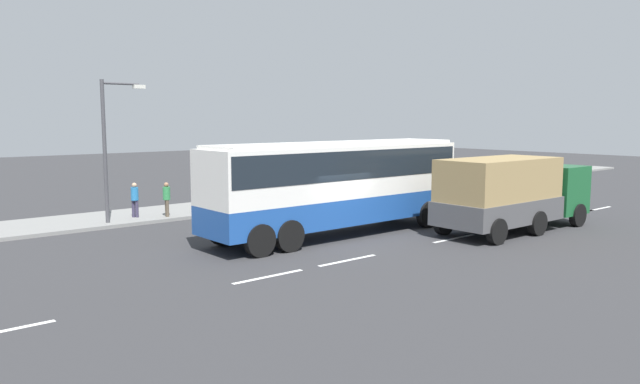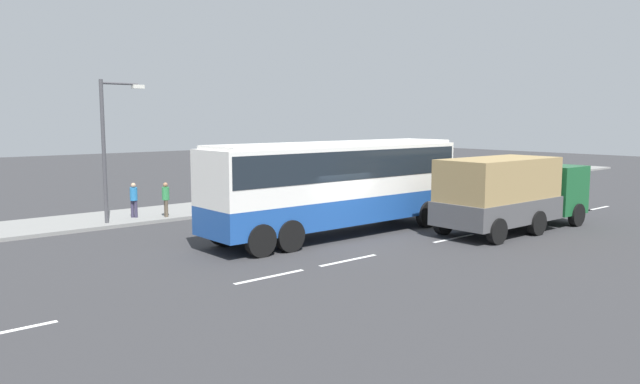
{
  "view_description": "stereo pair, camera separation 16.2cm",
  "coord_description": "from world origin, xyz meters",
  "px_view_note": "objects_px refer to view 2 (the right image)",
  "views": [
    {
      "loc": [
        -14.61,
        -16.53,
        4.52
      ],
      "look_at": [
        0.01,
        0.84,
        1.73
      ],
      "focal_mm": 33.91,
      "sensor_mm": 36.0,
      "label": 1
    },
    {
      "loc": [
        -14.73,
        -16.42,
        4.52
      ],
      "look_at": [
        0.01,
        0.84,
        1.73
      ],
      "focal_mm": 33.91,
      "sensor_mm": 36.0,
      "label": 2
    }
  ],
  "objects_px": {
    "pedestrian_near_curb": "(134,198)",
    "street_lamp": "(109,139)",
    "cargo_truck": "(512,191)",
    "pedestrian_at_crossing": "(166,197)",
    "coach_bus": "(337,178)"
  },
  "relations": [
    {
      "from": "coach_bus",
      "to": "street_lamp",
      "type": "bearing_deg",
      "value": 127.53
    },
    {
      "from": "coach_bus",
      "to": "street_lamp",
      "type": "relative_size",
      "value": 1.88
    },
    {
      "from": "cargo_truck",
      "to": "street_lamp",
      "type": "distance_m",
      "value": 16.59
    },
    {
      "from": "pedestrian_near_curb",
      "to": "street_lamp",
      "type": "bearing_deg",
      "value": -17.68
    },
    {
      "from": "cargo_truck",
      "to": "pedestrian_near_curb",
      "type": "height_order",
      "value": "cargo_truck"
    },
    {
      "from": "coach_bus",
      "to": "pedestrian_near_curb",
      "type": "distance_m",
      "value": 9.51
    },
    {
      "from": "coach_bus",
      "to": "street_lamp",
      "type": "height_order",
      "value": "street_lamp"
    },
    {
      "from": "pedestrian_near_curb",
      "to": "cargo_truck",
      "type": "bearing_deg",
      "value": 88.43
    },
    {
      "from": "pedestrian_at_crossing",
      "to": "pedestrian_near_curb",
      "type": "bearing_deg",
      "value": 161.53
    },
    {
      "from": "cargo_truck",
      "to": "pedestrian_at_crossing",
      "type": "relative_size",
      "value": 4.95
    },
    {
      "from": "cargo_truck",
      "to": "pedestrian_near_curb",
      "type": "relative_size",
      "value": 4.94
    },
    {
      "from": "pedestrian_near_curb",
      "to": "street_lamp",
      "type": "distance_m",
      "value": 2.94
    },
    {
      "from": "pedestrian_near_curb",
      "to": "street_lamp",
      "type": "height_order",
      "value": "street_lamp"
    },
    {
      "from": "street_lamp",
      "to": "cargo_truck",
      "type": "bearing_deg",
      "value": -44.35
    },
    {
      "from": "coach_bus",
      "to": "cargo_truck",
      "type": "height_order",
      "value": "coach_bus"
    }
  ]
}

